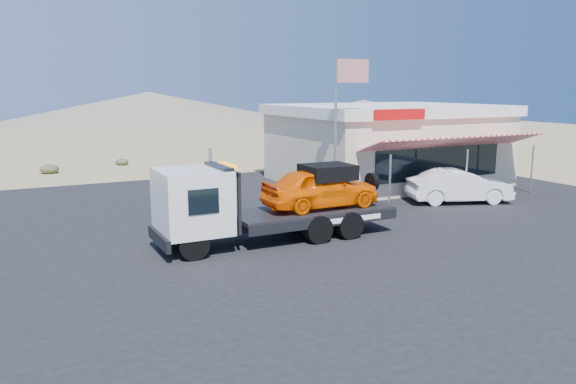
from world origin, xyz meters
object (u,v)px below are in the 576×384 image
jerky_store (386,143)px  flagpole (341,114)px  white_sedan (459,186)px  tow_truck (272,198)px

jerky_store → flagpole: size_ratio=1.73×
white_sedan → flagpole: size_ratio=0.71×
tow_truck → jerky_store: jerky_store is taller
tow_truck → flagpole: 5.98m
white_sedan → flagpole: (-5.06, 1.36, 3.04)m
white_sedan → jerky_store: jerky_store is taller
tow_truck → white_sedan: (9.54, 1.80, -0.65)m
tow_truck → flagpole: bearing=35.1°
white_sedan → flagpole: 6.06m
jerky_store → flagpole: 7.36m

